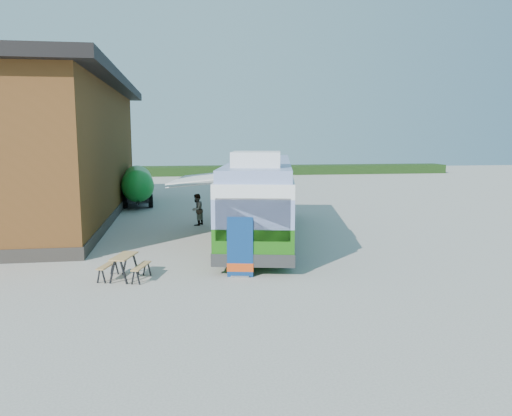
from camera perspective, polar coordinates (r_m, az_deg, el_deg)
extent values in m
plane|color=#BCB7AD|center=(18.99, 0.59, -5.31)|extent=(100.00, 100.00, 0.00)
cube|color=brown|center=(29.22, -23.70, 5.72)|extent=(8.00, 20.00, 7.00)
cube|color=black|center=(29.34, -24.14, 13.05)|extent=(9.60, 21.20, 0.50)
cube|color=#332D28|center=(29.51, -23.33, -0.58)|extent=(8.10, 20.10, 0.50)
cube|color=#264419|center=(57.41, 2.40, 4.37)|extent=(40.00, 3.00, 1.00)
cube|color=#2D7613|center=(22.00, 0.55, -0.90)|extent=(5.10, 12.93, 1.16)
cube|color=#8496CF|center=(21.85, 0.56, 1.83)|extent=(5.10, 12.93, 0.95)
cube|color=black|center=(22.47, -2.73, 2.00)|extent=(2.14, 10.34, 0.74)
cube|color=black|center=(22.37, 3.96, 1.96)|extent=(2.14, 10.34, 0.74)
cube|color=white|center=(21.78, 0.56, 3.69)|extent=(5.10, 12.93, 0.47)
cube|color=#8496CF|center=(21.75, 0.56, 4.87)|extent=(4.90, 12.69, 0.42)
cube|color=white|center=(17.73, 0.04, 5.61)|extent=(2.03, 2.20, 0.53)
cube|color=black|center=(15.65, -0.37, -1.36)|extent=(2.34, 0.53, 1.37)
cube|color=#2D2D2D|center=(15.97, -0.35, -6.00)|extent=(2.67, 0.73, 0.42)
cube|color=#2D2D2D|center=(28.24, 1.06, 0.30)|extent=(2.67, 0.73, 0.42)
cylinder|color=black|center=(18.04, -3.80, -4.34)|extent=(0.52, 1.10, 1.05)
cylinder|color=black|center=(17.92, 3.85, -4.42)|extent=(0.52, 1.10, 1.05)
cylinder|color=black|center=(25.78, -1.78, -0.48)|extent=(0.52, 1.10, 1.05)
cylinder|color=black|center=(25.70, 3.55, -0.52)|extent=(0.52, 1.10, 1.05)
cube|color=white|center=(21.23, -5.83, 3.82)|extent=(3.26, 4.45, 0.31)
cube|color=#A5A8AD|center=(21.07, -2.44, 4.31)|extent=(1.01, 4.28, 0.15)
cylinder|color=#A5A8AD|center=(19.55, -6.58, 3.12)|extent=(2.57, 0.57, 0.32)
cylinder|color=#A5A8AD|center=(22.93, -5.19, 3.91)|extent=(2.57, 0.57, 0.32)
cube|color=navy|center=(15.80, -1.84, -4.50)|extent=(0.82, 0.19, 1.94)
cube|color=#CF4213|center=(15.96, -1.83, -6.82)|extent=(0.84, 0.20, 0.27)
cube|color=#A5A8AD|center=(16.03, -1.82, -7.79)|extent=(0.61, 0.29, 0.06)
cylinder|color=#A5A8AD|center=(15.82, -1.85, -4.49)|extent=(0.03, 0.03, 1.94)
cube|color=tan|center=(16.14, -14.85, -5.33)|extent=(0.81, 1.28, 0.04)
cube|color=tan|center=(16.42, -16.59, -6.24)|extent=(0.57, 1.22, 0.04)
cube|color=tan|center=(16.01, -12.99, -6.47)|extent=(0.57, 1.22, 0.04)
cube|color=black|center=(15.85, -16.09, -7.04)|extent=(0.06, 0.06, 0.74)
cube|color=black|center=(15.72, -14.88, -7.12)|extent=(0.06, 0.06, 0.74)
cube|color=black|center=(16.74, -14.73, -6.17)|extent=(0.06, 0.06, 0.74)
cube|color=black|center=(16.61, -13.58, -6.24)|extent=(0.06, 0.06, 0.74)
imported|color=#999999|center=(21.41, -2.89, -1.08)|extent=(0.85, 0.83, 1.96)
imported|color=#999999|center=(25.04, -6.78, -0.18)|extent=(0.91, 0.97, 1.58)
cylinder|color=#1A912F|center=(32.84, -13.39, 2.84)|extent=(2.30, 4.47, 1.94)
sphere|color=#1A912F|center=(30.69, -13.38, 2.47)|extent=(1.94, 1.94, 1.94)
sphere|color=#1A912F|center=(35.00, -13.40, 3.17)|extent=(1.94, 1.94, 1.94)
cube|color=black|center=(32.93, -13.34, 1.35)|extent=(1.67, 4.63, 0.22)
cube|color=black|center=(30.15, -13.32, 0.61)|extent=(0.24, 1.30, 0.11)
cylinder|color=black|center=(31.68, -14.69, 0.73)|extent=(0.34, 0.88, 0.86)
cylinder|color=black|center=(31.68, -11.96, 0.82)|extent=(0.34, 0.88, 0.86)
cylinder|color=black|center=(34.25, -14.61, 1.29)|extent=(0.34, 0.88, 0.86)
cylinder|color=black|center=(34.25, -12.08, 1.38)|extent=(0.34, 0.88, 0.86)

